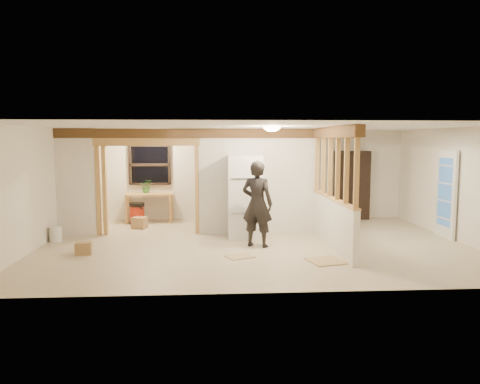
{
  "coord_description": "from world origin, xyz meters",
  "views": [
    {
      "loc": [
        -0.93,
        -9.83,
        2.22
      ],
      "look_at": [
        -0.28,
        0.4,
        1.08
      ],
      "focal_mm": 35.0,
      "sensor_mm": 36.0,
      "label": 1
    }
  ],
  "objects": [
    {
      "name": "work_table",
      "position": [
        -2.58,
        2.88,
        0.4
      ],
      "size": [
        1.3,
        0.72,
        0.79
      ],
      "primitive_type": "cube",
      "rotation": [
        0.0,
        0.0,
        0.07
      ],
      "color": "tan",
      "rests_on": "floor"
    },
    {
      "name": "pony_wall",
      "position": [
        1.6,
        -0.4,
        0.5
      ],
      "size": [
        0.12,
        3.2,
        1.0
      ],
      "primitive_type": "cube",
      "color": "silver",
      "rests_on": "floor"
    },
    {
      "name": "stud_partition",
      "position": [
        1.6,
        -0.4,
        1.66
      ],
      "size": [
        0.14,
        3.2,
        1.32
      ],
      "primitive_type": "cube",
      "color": "tan",
      "rests_on": "pony_wall"
    },
    {
      "name": "box_front",
      "position": [
        -3.41,
        -0.73,
        0.12
      ],
      "size": [
        0.33,
        0.28,
        0.25
      ],
      "primitive_type": "cube",
      "rotation": [
        0.0,
        0.0,
        0.13
      ],
      "color": "#9F794D",
      "rests_on": "floor"
    },
    {
      "name": "wall_right",
      "position": [
        4.5,
        0.0,
        1.25
      ],
      "size": [
        0.01,
        6.5,
        2.5
      ],
      "primitive_type": "cube",
      "color": "silver",
      "rests_on": "floor"
    },
    {
      "name": "header_beam_right",
      "position": [
        1.6,
        -0.4,
        2.38
      ],
      "size": [
        0.18,
        3.3,
        0.22
      ],
      "primitive_type": "cube",
      "color": "brown",
      "rests_on": "ceiling"
    },
    {
      "name": "header_beam_back",
      "position": [
        -1.0,
        1.2,
        2.38
      ],
      "size": [
        7.0,
        0.18,
        0.22
      ],
      "primitive_type": "cube",
      "color": "brown",
      "rests_on": "ceiling"
    },
    {
      "name": "doorway_frame",
      "position": [
        -2.4,
        1.2,
        1.1
      ],
      "size": [
        2.46,
        0.14,
        2.2
      ],
      "primitive_type": "cube",
      "color": "tan",
      "rests_on": "floor"
    },
    {
      "name": "wall_back",
      "position": [
        0.0,
        3.25,
        1.25
      ],
      "size": [
        9.0,
        0.01,
        2.5
      ],
      "primitive_type": "cube",
      "color": "silver",
      "rests_on": "floor"
    },
    {
      "name": "hanging_bulb",
      "position": [
        -2.0,
        1.6,
        2.18
      ],
      "size": [
        0.07,
        0.07,
        0.07
      ],
      "primitive_type": "ellipsoid",
      "color": "#FFD88C",
      "rests_on": "ceiling"
    },
    {
      "name": "box_util_b",
      "position": [
        -4.02,
        1.77,
        0.13
      ],
      "size": [
        0.33,
        0.33,
        0.25
      ],
      "primitive_type": "cube",
      "rotation": [
        0.0,
        0.0,
        0.27
      ],
      "color": "#9F794D",
      "rests_on": "floor"
    },
    {
      "name": "ceiling_dome_util",
      "position": [
        -2.5,
        2.3,
        2.48
      ],
      "size": [
        0.32,
        0.32,
        0.14
      ],
      "primitive_type": "ellipsoid",
      "color": "#FFEABF",
      "rests_on": "ceiling"
    },
    {
      "name": "box_util_a",
      "position": [
        -2.73,
        1.96,
        0.14
      ],
      "size": [
        0.41,
        0.38,
        0.29
      ],
      "primitive_type": "cube",
      "rotation": [
        0.0,
        0.0,
        -0.32
      ],
      "color": "#9F794D",
      "rests_on": "floor"
    },
    {
      "name": "shop_vac",
      "position": [
        -2.89,
        2.64,
        0.29
      ],
      "size": [
        0.44,
        0.44,
        0.57
      ],
      "primitive_type": "cylinder",
      "rotation": [
        0.0,
        0.0,
        0.01
      ],
      "color": "#A11E0D",
      "rests_on": "floor"
    },
    {
      "name": "floor_panel_near",
      "position": [
        1.19,
        -1.56,
        0.01
      ],
      "size": [
        0.74,
        0.74,
        0.02
      ],
      "primitive_type": "cube",
      "rotation": [
        0.0,
        0.0,
        0.25
      ],
      "color": "tan",
      "rests_on": "floor"
    },
    {
      "name": "refrigerator",
      "position": [
        -0.15,
        0.76,
        0.94
      ],
      "size": [
        0.77,
        0.75,
        1.88
      ],
      "primitive_type": "cube",
      "color": "silver",
      "rests_on": "floor"
    },
    {
      "name": "ceiling",
      "position": [
        0.0,
        0.0,
        2.5
      ],
      "size": [
        9.0,
        6.5,
        0.01
      ],
      "primitive_type": "cube",
      "color": "white"
    },
    {
      "name": "woman",
      "position": [
        0.04,
        -0.24,
        0.91
      ],
      "size": [
        0.78,
        0.67,
        1.81
      ],
      "primitive_type": "imported",
      "rotation": [
        0.0,
        0.0,
        2.71
      ],
      "color": "black",
      "rests_on": "floor"
    },
    {
      "name": "bucket",
      "position": [
        -4.34,
        0.5,
        0.17
      ],
      "size": [
        0.28,
        0.28,
        0.33
      ],
      "primitive_type": "cylinder",
      "rotation": [
        0.0,
        0.0,
        -0.07
      ],
      "color": "white",
      "rests_on": "floor"
    },
    {
      "name": "bookshelf",
      "position": [
        3.04,
        3.02,
        0.96
      ],
      "size": [
        0.96,
        0.32,
        1.93
      ],
      "primitive_type": "cube",
      "color": "black",
      "rests_on": "floor"
    },
    {
      "name": "partition_center",
      "position": [
        0.2,
        1.2,
        1.25
      ],
      "size": [
        2.8,
        0.12,
        2.5
      ],
      "primitive_type": "cube",
      "color": "silver",
      "rests_on": "floor"
    },
    {
      "name": "floor",
      "position": [
        0.0,
        0.0,
        -0.01
      ],
      "size": [
        9.0,
        6.5,
        0.01
      ],
      "primitive_type": "cube",
      "color": "#C4B292",
      "rests_on": "ground"
    },
    {
      "name": "partition_left_stub",
      "position": [
        -4.05,
        1.2,
        1.25
      ],
      "size": [
        0.9,
        0.12,
        2.5
      ],
      "primitive_type": "cube",
      "color": "silver",
      "rests_on": "floor"
    },
    {
      "name": "window_back",
      "position": [
        -2.6,
        3.17,
        1.55
      ],
      "size": [
        1.12,
        0.1,
        1.1
      ],
      "primitive_type": "cube",
      "color": "black",
      "rests_on": "wall_back"
    },
    {
      "name": "potted_plant",
      "position": [
        -2.67,
        2.94,
        0.98
      ],
      "size": [
        0.36,
        0.32,
        0.37
      ],
      "primitive_type": "imported",
      "rotation": [
        0.0,
        0.0,
        0.09
      ],
      "color": "#255626",
      "rests_on": "work_table"
    },
    {
      "name": "ceiling_dome_main",
      "position": [
        0.3,
        -0.5,
        2.48
      ],
      "size": [
        0.36,
        0.36,
        0.16
      ],
      "primitive_type": "ellipsoid",
      "color": "#FFEABF",
      "rests_on": "ceiling"
    },
    {
      "name": "french_door",
      "position": [
        4.42,
        0.4,
        1.0
      ],
      "size": [
        0.12,
        0.86,
        2.0
      ],
      "primitive_type": "cube",
      "color": "white",
      "rests_on": "floor"
    },
    {
      "name": "wall_left",
      "position": [
        -4.5,
        0.0,
        1.25
      ],
      "size": [
        0.01,
        6.5,
        2.5
      ],
      "primitive_type": "cube",
      "color": "silver",
      "rests_on": "floor"
    },
    {
      "name": "wall_front",
      "position": [
        0.0,
        -3.25,
        1.25
      ],
      "size": [
        9.0,
        0.01,
        2.5
      ],
      "primitive_type": "cube",
      "color": "silver",
      "rests_on": "floor"
    },
    {
      "name": "floor_panel_far",
      "position": [
        -0.38,
        -1.11,
        0.01
      ],
      "size": [
        0.6,
        0.55,
        0.02
      ],
      "primitive_type": "cube",
      "rotation": [
        0.0,
        0.0,
        0.41
      ],
      "color": "tan",
      "rests_on": "floor"
    }
  ]
}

